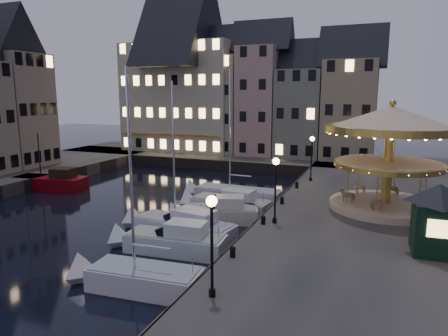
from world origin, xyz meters
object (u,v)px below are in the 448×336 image
at_px(motorboat_d, 215,213).
at_px(red_fishing_boat, 52,183).
at_px(streetlamp_a, 212,232).
at_px(bollard_a, 233,251).
at_px(motorboat_c, 179,226).
at_px(bollard_c, 282,200).
at_px(motorboat_f, 232,194).
at_px(motorboat_a, 135,278).
at_px(streetlamp_b, 276,181).
at_px(motorboat_b, 169,241).
at_px(bollard_d, 297,185).
at_px(carousel, 390,138).
at_px(motorboat_e, 226,204).
at_px(bollard_b, 263,219).
at_px(streetlamp_c, 312,152).
at_px(ticket_kiosk, 439,207).

relative_size(motorboat_d, red_fishing_boat, 0.88).
bearing_deg(streetlamp_a, bollard_a, 98.53).
distance_m(motorboat_c, red_fishing_boat, 19.14).
bearing_deg(bollard_c, motorboat_f, 142.84).
relative_size(streetlamp_a, motorboat_a, 0.39).
bearing_deg(streetlamp_a, motorboat_f, 108.18).
bearing_deg(streetlamp_b, motorboat_c, -169.74).
bearing_deg(motorboat_b, bollard_d, 70.54).
bearing_deg(carousel, motorboat_a, -127.88).
bearing_deg(motorboat_e, motorboat_a, -87.55).
xyz_separation_m(streetlamp_a, bollard_b, (-0.60, 9.50, -2.41)).
bearing_deg(bollard_b, motorboat_b, -145.99).
height_order(streetlamp_b, red_fishing_boat, red_fishing_boat).
relative_size(bollard_c, motorboat_a, 0.05).
distance_m(streetlamp_c, red_fishing_boat, 25.43).
bearing_deg(bollard_a, motorboat_f, 110.65).
bearing_deg(motorboat_a, ticket_kiosk, 26.38).
distance_m(streetlamp_c, bollard_a, 19.66).
bearing_deg(motorboat_e, motorboat_c, -98.29).
relative_size(streetlamp_a, streetlamp_c, 1.00).
bearing_deg(carousel, motorboat_d, -163.54).
xyz_separation_m(motorboat_b, motorboat_d, (0.34, 6.30, -0.00)).
distance_m(bollard_c, motorboat_b, 9.66).
xyz_separation_m(streetlamp_c, carousel, (6.49, -7.56, 2.33)).
bearing_deg(ticket_kiosk, bollard_c, 146.32).
height_order(bollard_a, motorboat_a, motorboat_a).
relative_size(motorboat_b, motorboat_e, 0.97).
xyz_separation_m(streetlamp_c, motorboat_f, (-6.14, -4.80, -3.49)).
relative_size(bollard_c, motorboat_d, 0.09).
distance_m(bollard_b, motorboat_b, 5.96).
xyz_separation_m(bollard_b, motorboat_e, (-4.71, 5.61, -0.96)).
xyz_separation_m(bollard_a, motorboat_d, (-4.53, 8.51, -0.97)).
bearing_deg(red_fishing_boat, motorboat_d, -10.09).
xyz_separation_m(motorboat_d, carousel, (11.62, 3.43, 5.71)).
height_order(streetlamp_b, bollard_a, streetlamp_b).
relative_size(bollard_c, red_fishing_boat, 0.08).
bearing_deg(motorboat_d, bollard_d, 58.84).
distance_m(bollard_a, motorboat_c, 7.50).
bearing_deg(motorboat_b, bollard_a, -24.43).
bearing_deg(motorboat_f, red_fishing_boat, -171.04).
height_order(bollard_b, bollard_d, same).
height_order(bollard_c, carousel, carousel).
bearing_deg(bollard_a, streetlamp_c, 88.24).
bearing_deg(red_fishing_boat, motorboat_e, -2.35).
relative_size(bollard_b, motorboat_c, 0.05).
bearing_deg(motorboat_a, streetlamp_c, 77.86).
relative_size(motorboat_a, motorboat_e, 1.47).
distance_m(bollard_b, ticket_kiosk, 9.74).
xyz_separation_m(motorboat_b, red_fishing_boat, (-18.56, 9.66, 0.05)).
relative_size(bollard_a, carousel, 0.07).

